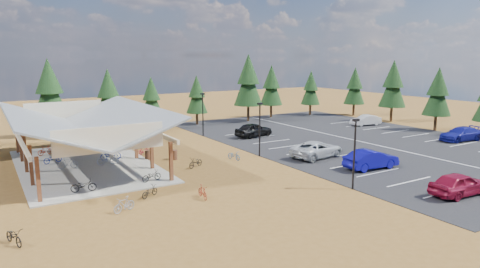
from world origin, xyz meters
TOP-DOWN VIEW (x-y plane):
  - ground at (0.00, 0.00)m, footprint 140.00×140.00m
  - asphalt_lot at (18.50, 3.00)m, footprint 27.00×44.00m
  - concrete_pad at (-10.00, 7.00)m, footprint 10.60×18.60m
  - bike_pavilion at (-10.00, 7.00)m, footprint 11.65×19.40m
  - lamp_post_0 at (5.00, -10.00)m, footprint 0.50×0.25m
  - lamp_post_1 at (5.00, 2.00)m, footprint 0.50×0.25m
  - lamp_post_2 at (5.00, 14.00)m, footprint 0.50×0.25m
  - trash_bin_0 at (-2.49, 5.01)m, footprint 0.60×0.60m
  - trash_bin_1 at (-4.54, 6.24)m, footprint 0.60×0.60m
  - pine_2 at (-10.37, 22.74)m, footprint 3.96×3.96m
  - pine_3 at (-3.93, 21.66)m, footprint 3.42×3.42m
  - pine_4 at (1.57, 21.87)m, footprint 2.94×2.94m
  - pine_5 at (8.20, 22.25)m, footprint 2.94×2.94m
  - pine_6 at (15.95, 21.18)m, footprint 4.18×4.18m
  - pine_7 at (21.17, 22.77)m, footprint 3.47×3.47m
  - pine_8 at (28.14, 21.67)m, footprint 3.05×3.05m
  - pine_11 at (32.29, 2.14)m, footprint 3.47×3.47m
  - pine_12 at (33.71, 10.24)m, footprint 3.82×3.82m
  - pine_13 at (33.76, 17.65)m, footprint 3.29×3.29m
  - bike_0 at (-11.72, -0.80)m, footprint 1.82×0.95m
  - bike_1 at (-11.53, 6.31)m, footprint 1.72×0.86m
  - bike_2 at (-12.33, 9.04)m, footprint 1.76×1.09m
  - bike_3 at (-12.44, 12.73)m, footprint 1.54×0.86m
  - bike_4 at (-6.77, -0.80)m, footprint 1.69×0.89m
  - bike_5 at (-8.37, 5.92)m, footprint 1.80×0.62m
  - bike_6 at (-7.62, 7.58)m, footprint 1.88×0.75m
  - bike_7 at (-7.81, 11.75)m, footprint 1.85×0.94m
  - bike_8 at (-16.52, -7.57)m, footprint 1.11×1.81m
  - bike_11 at (-5.13, -6.16)m, footprint 0.58×1.57m
  - bike_12 at (-8.07, -4.01)m, footprint 1.59×1.23m
  - bike_13 at (-10.37, -5.89)m, footprint 1.63×1.00m
  - bike_14 at (2.23, 2.12)m, footprint 0.89×1.64m
  - bike_15 at (-4.34, 8.18)m, footprint 1.57×1.04m
  - bike_16 at (-2.00, 1.42)m, footprint 1.83×1.37m
  - car_0 at (10.17, -14.81)m, footprint 4.77×2.19m
  - car_1 at (10.47, -6.78)m, footprint 5.03×2.05m
  - car_2 at (9.31, -1.26)m, footprint 5.89×3.37m
  - car_4 at (9.92, 10.54)m, footprint 5.10×2.81m
  - car_7 at (28.50, -3.68)m, footprint 5.53×2.86m
  - car_9 at (27.59, 9.47)m, footprint 4.48×2.13m

SIDE VIEW (x-z plane):
  - ground at x=0.00m, z-range 0.00..0.00m
  - asphalt_lot at x=18.50m, z-range 0.00..0.04m
  - concrete_pad at x=-10.00m, z-range 0.00..0.10m
  - bike_12 at x=-8.07m, z-range 0.00..0.80m
  - bike_14 at x=2.23m, z-range 0.00..0.82m
  - bike_8 at x=-16.52m, z-range 0.00..0.90m
  - trash_bin_0 at x=-2.49m, z-range 0.00..0.90m
  - trash_bin_1 at x=-4.54m, z-range 0.00..0.90m
  - bike_15 at x=-4.34m, z-range 0.00..0.92m
  - bike_16 at x=-2.00m, z-range 0.00..0.92m
  - bike_11 at x=-5.13m, z-range 0.00..0.92m
  - bike_13 at x=-10.37m, z-range 0.00..0.95m
  - bike_4 at x=-6.77m, z-range 0.10..0.94m
  - bike_2 at x=-12.33m, z-range 0.10..0.97m
  - bike_3 at x=-12.44m, z-range 0.10..0.99m
  - bike_0 at x=-11.72m, z-range 0.10..1.01m
  - bike_6 at x=-7.62m, z-range 0.10..1.07m
  - bike_1 at x=-11.53m, z-range 0.10..1.09m
  - bike_5 at x=-8.37m, z-range 0.10..1.17m
  - bike_7 at x=-7.81m, z-range 0.10..1.17m
  - car_9 at x=27.59m, z-range 0.04..1.46m
  - car_7 at x=28.50m, z-range 0.04..1.57m
  - car_2 at x=9.31m, z-range 0.04..1.59m
  - car_0 at x=10.17m, z-range 0.04..1.63m
  - car_1 at x=10.47m, z-range 0.04..1.66m
  - car_4 at x=9.92m, z-range 0.04..1.68m
  - lamp_post_0 at x=5.00m, z-range 0.41..5.55m
  - lamp_post_1 at x=5.00m, z-range 0.41..5.55m
  - lamp_post_2 at x=5.00m, z-range 0.41..5.55m
  - bike_pavilion at x=-10.00m, z-range 1.34..6.31m
  - pine_4 at x=1.57m, z-range 0.75..7.60m
  - pine_5 at x=8.20m, z-range 0.75..7.60m
  - pine_8 at x=28.14m, z-range 0.78..7.90m
  - pine_13 at x=33.76m, z-range 0.85..8.51m
  - pine_3 at x=-3.93m, z-range 0.88..8.85m
  - pine_7 at x=21.17m, z-range 0.89..8.97m
  - pine_11 at x=32.29m, z-range 0.89..8.97m
  - pine_12 at x=33.71m, z-range 0.98..9.88m
  - pine_2 at x=-10.37m, z-range 1.02..10.25m
  - pine_6 at x=15.95m, z-range 1.08..10.81m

